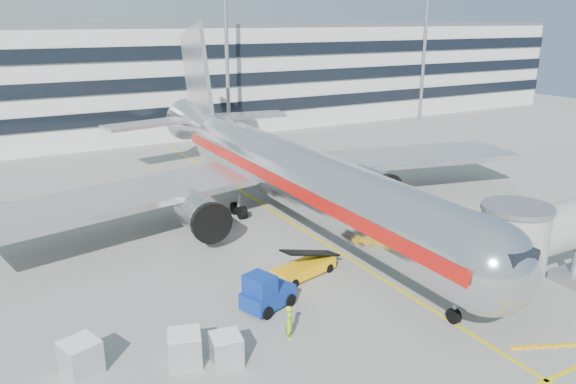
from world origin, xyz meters
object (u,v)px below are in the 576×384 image
cargo_container_left (185,348)px  cargo_container_right (81,357)px  main_jet (284,170)px  ramp_worker (289,322)px  belt_loader (304,267)px  baggage_tug (265,293)px  cargo_container_front (226,349)px

cargo_container_left → cargo_container_right: size_ratio=0.97×
cargo_container_left → cargo_container_right: cargo_container_right is taller
main_jet → ramp_worker: (-8.77, -16.62, -3.29)m
belt_loader → baggage_tug: bearing=-147.5°
baggage_tug → cargo_container_front: size_ratio=2.11×
main_jet → baggage_tug: main_jet is taller
belt_loader → cargo_container_left: 11.54m
main_jet → cargo_container_front: bearing=-126.4°
cargo_container_front → cargo_container_right: bearing=157.5°
belt_loader → cargo_container_front: 10.60m
baggage_tug → cargo_container_front: 5.67m
main_jet → ramp_worker: size_ratio=26.87×
cargo_container_left → cargo_container_right: (-4.60, 1.67, 0.01)m
cargo_container_left → cargo_container_front: (1.78, -0.98, -0.07)m
cargo_container_right → cargo_container_front: 6.91m
cargo_container_left → cargo_container_front: cargo_container_left is taller
cargo_container_front → main_jet: bearing=53.6°
main_jet → cargo_container_left: 21.86m
main_jet → ramp_worker: 19.08m
cargo_container_right → ramp_worker: ramp_worker is taller
cargo_container_right → cargo_container_front: size_ratio=1.22×
baggage_tug → cargo_container_left: bearing=-153.7°
belt_loader → cargo_container_front: size_ratio=2.92×
baggage_tug → belt_loader: bearing=32.5°
main_jet → cargo_container_front: main_jet is taller
baggage_tug → main_jet: bearing=57.3°
cargo_container_left → ramp_worker: ramp_worker is taller
cargo_container_right → cargo_container_front: cargo_container_right is taller
belt_loader → cargo_container_front: belt_loader is taller
main_jet → belt_loader: main_jet is taller
ramp_worker → main_jet: bearing=0.2°
main_jet → cargo_container_front: 21.52m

